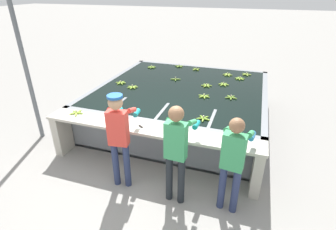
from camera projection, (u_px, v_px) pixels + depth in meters
name	position (u px, v px, depth m)	size (l,w,h in m)	color
ground_plane	(145.00, 176.00, 4.81)	(80.00, 80.00, 0.00)	gray
wash_tank	(181.00, 104.00, 6.66)	(4.02, 3.95, 0.89)	gray
work_ledge	(148.00, 141.00, 4.72)	(4.02, 0.45, 0.89)	#B7B2A3
worker_0	(119.00, 133.00, 4.19)	(0.47, 0.74, 1.69)	navy
worker_1	(176.00, 147.00, 3.87)	(0.43, 0.72, 1.67)	#1E2328
worker_2	(233.00, 158.00, 3.72)	(0.47, 0.73, 1.59)	navy
banana_bunch_floating_0	(227.00, 75.00, 7.29)	(0.28, 0.26, 0.08)	#9EC642
banana_bunch_floating_1	(204.00, 96.00, 5.88)	(0.28, 0.28, 0.08)	#8CB738
banana_bunch_floating_2	(240.00, 79.00, 6.99)	(0.28, 0.28, 0.08)	#7FAD33
banana_bunch_floating_3	(175.00, 79.00, 6.95)	(0.28, 0.28, 0.08)	#75A333
banana_bunch_floating_4	(246.00, 74.00, 7.32)	(0.27, 0.28, 0.08)	#9EC642
banana_bunch_floating_5	(132.00, 87.00, 6.41)	(0.28, 0.28, 0.08)	#8CB738
banana_bunch_floating_6	(207.00, 86.00, 6.51)	(0.28, 0.28, 0.08)	#8CB738
banana_bunch_floating_7	(152.00, 67.00, 7.97)	(0.28, 0.28, 0.08)	#75A333
banana_bunch_floating_8	(224.00, 84.00, 6.58)	(0.28, 0.26, 0.08)	#8CB738
banana_bunch_floating_9	(121.00, 83.00, 6.69)	(0.28, 0.28, 0.08)	#8CB738
banana_bunch_floating_10	(203.00, 118.00, 4.90)	(0.28, 0.27, 0.08)	#7FAD33
banana_bunch_floating_11	(231.00, 97.00, 5.82)	(0.28, 0.27, 0.08)	#75A333
banana_bunch_floating_12	(179.00, 66.00, 8.06)	(0.27, 0.28, 0.08)	#75A333
banana_bunch_floating_13	(196.00, 69.00, 7.76)	(0.24, 0.24, 0.08)	#8CB738
banana_bunch_ledge_0	(76.00, 113.00, 5.11)	(0.28, 0.27, 0.08)	#9EC642
knife_0	(143.00, 128.00, 4.59)	(0.31, 0.22, 0.02)	silver
support_post_left	(26.00, 69.00, 5.37)	(0.09, 0.09, 3.20)	slate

